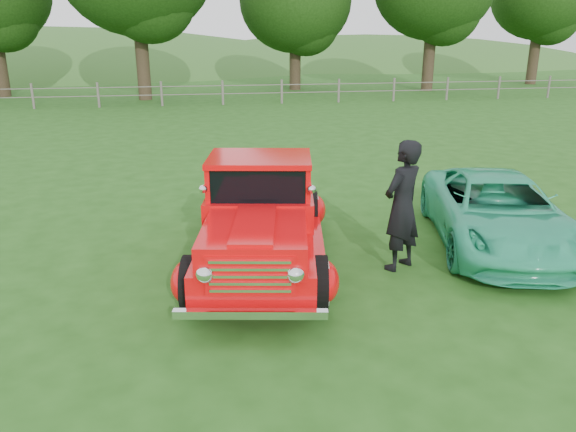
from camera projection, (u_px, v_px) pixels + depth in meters
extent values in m
plane|color=#1F4B14|center=(325.00, 302.00, 7.71)|extent=(140.00, 140.00, 0.00)
ellipsoid|color=#316224|center=(36.00, 114.00, 60.56)|extent=(84.00, 60.00, 18.00)
ellipsoid|color=#316224|center=(364.00, 93.00, 70.17)|extent=(72.00, 52.00, 14.00)
cube|color=#665E56|center=(223.00, 94.00, 28.11)|extent=(48.00, 0.04, 0.04)
cube|color=#665E56|center=(222.00, 86.00, 27.98)|extent=(48.00, 0.04, 0.04)
cylinder|color=#2E2017|center=(0.00, 60.00, 31.31)|extent=(0.70, 0.70, 3.96)
cylinder|color=#2E2017|center=(142.00, 53.00, 29.67)|extent=(0.70, 0.70, 4.84)
cylinder|color=#2E2017|center=(295.00, 59.00, 35.06)|extent=(0.70, 0.70, 3.74)
ellipsoid|color=black|center=(295.00, 1.00, 33.99)|extent=(6.80, 6.80, 6.12)
cylinder|color=#2E2017|center=(429.00, 54.00, 34.39)|extent=(0.70, 0.70, 4.40)
cylinder|color=#2E2017|center=(534.00, 53.00, 38.71)|extent=(0.70, 0.70, 4.18)
cylinder|color=black|center=(192.00, 283.00, 7.40)|extent=(0.37, 0.79, 0.76)
cylinder|color=black|center=(318.00, 284.00, 7.39)|extent=(0.37, 0.79, 0.76)
cylinder|color=black|center=(221.00, 212.00, 10.34)|extent=(0.37, 0.79, 0.76)
cylinder|color=black|center=(311.00, 212.00, 10.33)|extent=(0.37, 0.79, 0.76)
cube|color=red|center=(261.00, 230.00, 8.80)|extent=(2.35, 4.81, 0.44)
ellipsoid|color=red|center=(187.00, 281.00, 7.38)|extent=(0.54, 0.81, 0.54)
ellipsoid|color=red|center=(324.00, 281.00, 7.37)|extent=(0.54, 0.81, 0.54)
ellipsoid|color=red|center=(217.00, 209.00, 10.33)|extent=(0.54, 0.81, 0.54)
ellipsoid|color=red|center=(314.00, 210.00, 10.32)|extent=(0.54, 0.81, 0.54)
cube|color=red|center=(254.00, 242.00, 7.21)|extent=(1.59, 1.81, 0.42)
cube|color=red|center=(260.00, 207.00, 8.58)|extent=(1.81, 1.61, 0.44)
cube|color=black|center=(260.00, 177.00, 8.43)|extent=(1.62, 1.36, 0.50)
cube|color=red|center=(260.00, 159.00, 8.34)|extent=(1.71, 1.47, 0.08)
cube|color=red|center=(265.00, 185.00, 9.97)|extent=(1.51, 2.13, 0.45)
cube|color=white|center=(250.00, 277.00, 6.47)|extent=(1.06, 0.29, 0.50)
cube|color=white|center=(250.00, 314.00, 6.51)|extent=(1.79, 0.42, 0.10)
cube|color=white|center=(267.00, 196.00, 11.15)|extent=(1.70, 0.40, 0.10)
imported|color=#2EB987|center=(497.00, 212.00, 9.59)|extent=(3.04, 4.74, 1.22)
imported|color=black|center=(402.00, 206.00, 8.53)|extent=(0.89, 0.82, 2.03)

